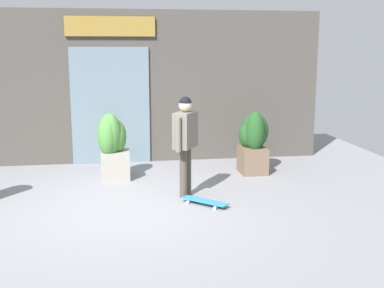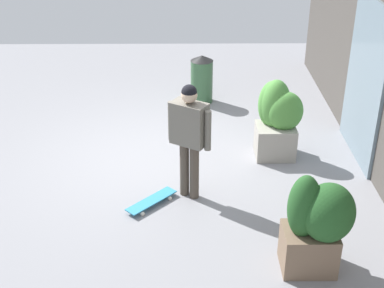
# 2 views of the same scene
# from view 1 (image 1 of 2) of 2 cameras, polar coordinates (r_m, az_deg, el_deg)

# --- Properties ---
(ground_plane) EXTENTS (12.00, 12.00, 0.00)m
(ground_plane) POSITION_cam_1_polar(r_m,az_deg,el_deg) (7.79, -8.12, -7.45)
(ground_plane) COLOR gray
(building_facade) EXTENTS (8.92, 0.31, 3.25)m
(building_facade) POSITION_cam_1_polar(r_m,az_deg,el_deg) (10.78, -8.68, 6.46)
(building_facade) COLOR #4C4742
(building_facade) RESTS_ON ground_plane
(skateboarder) EXTENTS (0.47, 0.57, 1.68)m
(skateboarder) POSITION_cam_1_polar(r_m,az_deg,el_deg) (8.13, -0.77, 0.97)
(skateboarder) COLOR #4C4238
(skateboarder) RESTS_ON ground_plane
(skateboard) EXTENTS (0.71, 0.70, 0.08)m
(skateboard) POSITION_cam_1_polar(r_m,az_deg,el_deg) (7.89, 1.47, -6.63)
(skateboard) COLOR teal
(skateboard) RESTS_ON ground_plane
(planter_box_left) EXTENTS (0.58, 0.70, 1.26)m
(planter_box_left) POSITION_cam_1_polar(r_m,az_deg,el_deg) (9.47, -9.17, 0.00)
(planter_box_left) COLOR gray
(planter_box_left) RESTS_ON ground_plane
(planter_box_right) EXTENTS (0.60, 0.75, 1.25)m
(planter_box_right) POSITION_cam_1_polar(r_m,az_deg,el_deg) (9.89, 7.07, 0.52)
(planter_box_right) COLOR brown
(planter_box_right) RESTS_ON ground_plane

